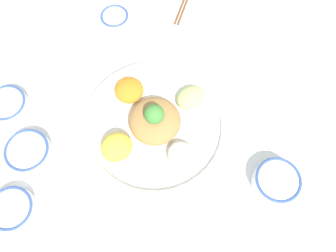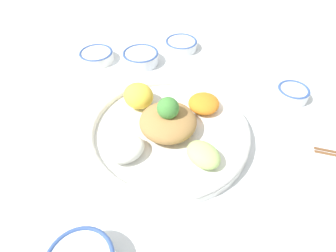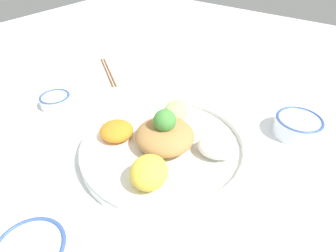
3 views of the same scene
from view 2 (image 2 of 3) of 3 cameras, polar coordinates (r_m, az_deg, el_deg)
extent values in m
plane|color=white|center=(0.68, 2.90, -2.15)|extent=(2.40, 2.40, 0.00)
cylinder|color=white|center=(0.67, -0.01, -1.40)|extent=(0.38, 0.38, 0.02)
torus|color=white|center=(0.66, -0.01, -0.51)|extent=(0.38, 0.38, 0.02)
ellipsoid|color=#B7DB7A|center=(0.59, 7.21, -5.79)|extent=(0.09, 0.10, 0.04)
ellipsoid|color=orange|center=(0.71, 7.28, 4.57)|extent=(0.10, 0.10, 0.04)
ellipsoid|color=yellow|center=(0.71, -6.03, 6.13)|extent=(0.10, 0.10, 0.06)
ellipsoid|color=white|center=(0.61, -8.55, -4.61)|extent=(0.10, 0.10, 0.04)
ellipsoid|color=#AD7F47|center=(0.64, -0.01, 0.87)|extent=(0.13, 0.13, 0.05)
sphere|color=#478E3D|center=(0.61, -0.01, 3.66)|extent=(0.05, 0.05, 0.05)
cylinder|color=white|center=(0.92, -5.52, 13.60)|extent=(0.11, 0.11, 0.03)
torus|color=#38569E|center=(0.91, -5.59, 14.45)|extent=(0.11, 0.11, 0.01)
cylinder|color=maroon|center=(0.91, -5.58, 14.30)|extent=(0.09, 0.09, 0.00)
cylinder|color=white|center=(0.84, 23.92, 5.98)|extent=(0.08, 0.08, 0.03)
torus|color=#38569E|center=(0.83, 24.21, 6.74)|extent=(0.08, 0.08, 0.01)
cylinder|color=white|center=(0.83, 24.15, 6.59)|extent=(0.07, 0.07, 0.00)
cylinder|color=white|center=(0.99, 2.70, 16.10)|extent=(0.11, 0.11, 0.03)
torus|color=#38569E|center=(0.98, 2.73, 16.76)|extent=(0.11, 0.11, 0.01)
cylinder|color=#5B3319|center=(0.98, 2.72, 16.62)|extent=(0.09, 0.09, 0.00)
cylinder|color=white|center=(0.95, -14.27, 13.51)|extent=(0.11, 0.11, 0.03)
torus|color=#38569E|center=(0.94, -14.42, 14.20)|extent=(0.11, 0.11, 0.01)
cylinder|color=white|center=(0.95, -14.39, 14.05)|extent=(0.09, 0.09, 0.00)
camera|label=1|loc=(0.60, -78.77, 58.02)|focal=35.00mm
camera|label=3|loc=(0.83, -35.48, 35.53)|focal=30.00mm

